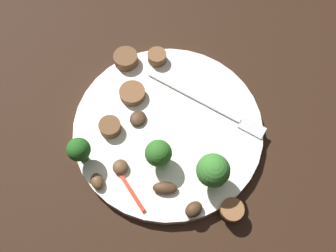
{
  "coord_description": "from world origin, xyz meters",
  "views": [
    {
      "loc": [
        0.05,
        -0.2,
        0.45
      ],
      "look_at": [
        0.0,
        0.0,
        0.01
      ],
      "focal_mm": 38.75,
      "sensor_mm": 36.0,
      "label": 1
    }
  ],
  "objects_px": {
    "plate": "(168,128)",
    "fork": "(214,107)",
    "sausage_slice_1": "(157,57)",
    "mushroom_1": "(165,188)",
    "sausage_slice_0": "(126,59)",
    "broccoli_floret_2": "(213,171)",
    "mushroom_4": "(137,121)",
    "sausage_slice_2": "(110,127)",
    "broccoli_floret_1": "(159,153)",
    "sausage_slice_4": "(132,93)",
    "sausage_slice_3": "(232,210)",
    "broccoli_floret_0": "(79,150)",
    "mushroom_0": "(194,209)",
    "mushroom_3": "(120,167)",
    "mushroom_2": "(97,181)",
    "pepper_strip_0": "(132,192)"
  },
  "relations": [
    {
      "from": "broccoli_floret_2",
      "to": "sausage_slice_0",
      "type": "xyz_separation_m",
      "value": [
        -0.15,
        0.15,
        -0.03
      ]
    },
    {
      "from": "sausage_slice_0",
      "to": "mushroom_1",
      "type": "height_order",
      "value": "sausage_slice_0"
    },
    {
      "from": "broccoli_floret_0",
      "to": "sausage_slice_1",
      "type": "xyz_separation_m",
      "value": [
        0.05,
        0.17,
        -0.02
      ]
    },
    {
      "from": "sausage_slice_0",
      "to": "mushroom_0",
      "type": "relative_size",
      "value": 1.53
    },
    {
      "from": "mushroom_0",
      "to": "sausage_slice_4",
      "type": "bearing_deg",
      "value": 129.84
    },
    {
      "from": "mushroom_1",
      "to": "mushroom_3",
      "type": "xyz_separation_m",
      "value": [
        -0.06,
        0.01,
        0.0
      ]
    },
    {
      "from": "broccoli_floret_2",
      "to": "sausage_slice_1",
      "type": "bearing_deg",
      "value": 124.0
    },
    {
      "from": "mushroom_4",
      "to": "sausage_slice_2",
      "type": "bearing_deg",
      "value": -150.12
    },
    {
      "from": "sausage_slice_3",
      "to": "mushroom_0",
      "type": "bearing_deg",
      "value": -167.01
    },
    {
      "from": "plate",
      "to": "sausage_slice_2",
      "type": "bearing_deg",
      "value": -163.21
    },
    {
      "from": "sausage_slice_3",
      "to": "mushroom_0",
      "type": "relative_size",
      "value": 1.25
    },
    {
      "from": "sausage_slice_4",
      "to": "mushroom_1",
      "type": "xyz_separation_m",
      "value": [
        0.07,
        -0.12,
        -0.0
      ]
    },
    {
      "from": "sausage_slice_4",
      "to": "sausage_slice_3",
      "type": "bearing_deg",
      "value": -38.55
    },
    {
      "from": "sausage_slice_0",
      "to": "mushroom_1",
      "type": "xyz_separation_m",
      "value": [
        0.1,
        -0.17,
        -0.0
      ]
    },
    {
      "from": "sausage_slice_2",
      "to": "mushroom_0",
      "type": "distance_m",
      "value": 0.15
    },
    {
      "from": "mushroom_0",
      "to": "mushroom_2",
      "type": "relative_size",
      "value": 1.04
    },
    {
      "from": "sausage_slice_1",
      "to": "mushroom_1",
      "type": "distance_m",
      "value": 0.19
    },
    {
      "from": "sausage_slice_4",
      "to": "mushroom_2",
      "type": "height_order",
      "value": "same"
    },
    {
      "from": "mushroom_0",
      "to": "broccoli_floret_1",
      "type": "bearing_deg",
      "value": 136.77
    },
    {
      "from": "sausage_slice_2",
      "to": "sausage_slice_0",
      "type": "bearing_deg",
      "value": 95.1
    },
    {
      "from": "plate",
      "to": "sausage_slice_2",
      "type": "distance_m",
      "value": 0.08
    },
    {
      "from": "fork",
      "to": "mushroom_0",
      "type": "bearing_deg",
      "value": -71.21
    },
    {
      "from": "mushroom_2",
      "to": "sausage_slice_3",
      "type": "bearing_deg",
      "value": 1.25
    },
    {
      "from": "sausage_slice_0",
      "to": "mushroom_4",
      "type": "xyz_separation_m",
      "value": [
        0.04,
        -0.09,
        -0.0
      ]
    },
    {
      "from": "fork",
      "to": "sausage_slice_3",
      "type": "relative_size",
      "value": 6.17
    },
    {
      "from": "mushroom_0",
      "to": "pepper_strip_0",
      "type": "relative_size",
      "value": 0.41
    },
    {
      "from": "mushroom_1",
      "to": "mushroom_4",
      "type": "relative_size",
      "value": 1.29
    },
    {
      "from": "plate",
      "to": "mushroom_4",
      "type": "distance_m",
      "value": 0.04
    },
    {
      "from": "sausage_slice_2",
      "to": "mushroom_4",
      "type": "height_order",
      "value": "sausage_slice_2"
    },
    {
      "from": "sausage_slice_2",
      "to": "mushroom_2",
      "type": "relative_size",
      "value": 1.33
    },
    {
      "from": "broccoli_floret_1",
      "to": "sausage_slice_4",
      "type": "distance_m",
      "value": 0.11
    },
    {
      "from": "mushroom_1",
      "to": "sausage_slice_0",
      "type": "bearing_deg",
      "value": 120.01
    },
    {
      "from": "plate",
      "to": "sausage_slice_1",
      "type": "relative_size",
      "value": 9.41
    },
    {
      "from": "broccoli_floret_1",
      "to": "mushroom_1",
      "type": "relative_size",
      "value": 1.48
    },
    {
      "from": "broccoli_floret_1",
      "to": "mushroom_1",
      "type": "height_order",
      "value": "broccoli_floret_1"
    },
    {
      "from": "plate",
      "to": "broccoli_floret_2",
      "type": "relative_size",
      "value": 4.53
    },
    {
      "from": "sausage_slice_2",
      "to": "mushroom_0",
      "type": "xyz_separation_m",
      "value": [
        0.13,
        -0.08,
        -0.0
      ]
    },
    {
      "from": "broccoli_floret_2",
      "to": "sausage_slice_3",
      "type": "bearing_deg",
      "value": -45.32
    },
    {
      "from": "broccoli_floret_2",
      "to": "pepper_strip_0",
      "type": "relative_size",
      "value": 1.02
    },
    {
      "from": "fork",
      "to": "broccoli_floret_1",
      "type": "distance_m",
      "value": 0.11
    },
    {
      "from": "broccoli_floret_0",
      "to": "sausage_slice_2",
      "type": "bearing_deg",
      "value": 65.53
    },
    {
      "from": "broccoli_floret_1",
      "to": "mushroom_4",
      "type": "height_order",
      "value": "broccoli_floret_1"
    },
    {
      "from": "sausage_slice_1",
      "to": "sausage_slice_4",
      "type": "distance_m",
      "value": 0.07
    },
    {
      "from": "sausage_slice_0",
      "to": "sausage_slice_2",
      "type": "bearing_deg",
      "value": -84.9
    },
    {
      "from": "broccoli_floret_0",
      "to": "mushroom_4",
      "type": "bearing_deg",
      "value": 50.92
    },
    {
      "from": "broccoli_floret_0",
      "to": "sausage_slice_0",
      "type": "height_order",
      "value": "broccoli_floret_0"
    },
    {
      "from": "plate",
      "to": "mushroom_1",
      "type": "relative_size",
      "value": 8.36
    },
    {
      "from": "mushroom_3",
      "to": "sausage_slice_4",
      "type": "bearing_deg",
      "value": 97.45
    },
    {
      "from": "broccoli_floret_1",
      "to": "sausage_slice_4",
      "type": "relative_size",
      "value": 1.26
    },
    {
      "from": "plate",
      "to": "fork",
      "type": "relative_size",
      "value": 1.46
    }
  ]
}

